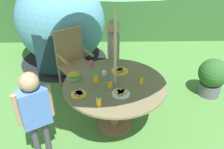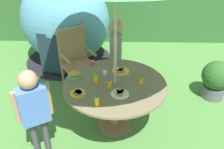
{
  "view_description": "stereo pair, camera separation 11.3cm",
  "coord_description": "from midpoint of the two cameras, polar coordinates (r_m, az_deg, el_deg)",
  "views": [
    {
      "loc": [
        -0.09,
        -2.49,
        2.37
      ],
      "look_at": [
        -0.04,
        0.0,
        0.84
      ],
      "focal_mm": 37.74,
      "sensor_mm": 36.0,
      "label": 1
    },
    {
      "loc": [
        0.02,
        -2.49,
        2.37
      ],
      "look_at": [
        -0.04,
        0.0,
        0.84
      ],
      "focal_mm": 37.74,
      "sensor_mm": 36.0,
      "label": 2
    }
  ],
  "objects": [
    {
      "name": "snack_bowl",
      "position": [
        3.1,
        -10.25,
        -0.36
      ],
      "size": [
        0.17,
        0.17,
        0.08
      ],
      "color": "#66B259",
      "rests_on": "garden_table"
    },
    {
      "name": "child_in_blue_shirt",
      "position": [
        2.69,
        -19.42,
        -7.51
      ],
      "size": [
        0.36,
        0.3,
        1.18
      ],
      "rotation": [
        0.0,
        0.0,
        0.52
      ],
      "color": "#3F3F47",
      "rests_on": "ground_plane"
    },
    {
      "name": "garden_table",
      "position": [
        3.06,
        -0.36,
        -4.17
      ],
      "size": [
        1.32,
        1.32,
        0.72
      ],
      "color": "brown",
      "rests_on": "ground_plane"
    },
    {
      "name": "wooden_chair",
      "position": [
        4.0,
        -10.36,
        4.1
      ],
      "size": [
        0.65,
        0.63,
        1.04
      ],
      "rotation": [
        0.0,
        0.0,
        0.59
      ],
      "color": "#93704C",
      "rests_on": "ground_plane"
    },
    {
      "name": "dome_tent",
      "position": [
        4.84,
        -13.05,
        12.35
      ],
      "size": [
        2.09,
        2.09,
        1.71
      ],
      "rotation": [
        0.0,
        0.0,
        -0.19
      ],
      "color": "teal",
      "rests_on": "ground_plane"
    },
    {
      "name": "cup_far",
      "position": [
        3.4,
        -6.09,
        2.76
      ],
      "size": [
        0.06,
        0.06,
        0.06
      ],
      "primitive_type": "cylinder",
      "color": "#E04C47",
      "rests_on": "garden_table"
    },
    {
      "name": "juice_bottle_near_left",
      "position": [
        2.96,
        6.02,
        -1.34
      ],
      "size": [
        0.05,
        0.05,
        0.12
      ],
      "color": "yellow",
      "rests_on": "garden_table"
    },
    {
      "name": "child_in_grey_shirt",
      "position": [
        3.71,
        -0.57,
        6.51
      ],
      "size": [
        0.21,
        0.43,
        1.26
      ],
      "rotation": [
        0.0,
        0.0,
        -1.57
      ],
      "color": "brown",
      "rests_on": "ground_plane"
    },
    {
      "name": "juice_bottle_far_left",
      "position": [
        2.88,
        -1.63,
        -2.21
      ],
      "size": [
        0.06,
        0.06,
        0.12
      ],
      "color": "yellow",
      "rests_on": "garden_table"
    },
    {
      "name": "juice_bottle_mid_left",
      "position": [
        2.59,
        -4.49,
        -6.46
      ],
      "size": [
        0.05,
        0.05,
        0.13
      ],
      "color": "yellow",
      "rests_on": "garden_table"
    },
    {
      "name": "juice_bottle_center_front",
      "position": [
        2.97,
        -5.0,
        -0.98
      ],
      "size": [
        0.06,
        0.06,
        0.13
      ],
      "color": "yellow",
      "rests_on": "garden_table"
    },
    {
      "name": "plate_center_back",
      "position": [
        2.81,
        -9.21,
        -4.61
      ],
      "size": [
        0.18,
        0.18,
        0.03
      ],
      "color": "yellow",
      "rests_on": "garden_table"
    },
    {
      "name": "ground_plane",
      "position": [
        3.44,
        -0.33,
        -12.24
      ],
      "size": [
        10.0,
        10.0,
        0.02
      ],
      "primitive_type": "cube",
      "color": "#477A38"
    },
    {
      "name": "potted_plant",
      "position": [
        4.14,
        22.43,
        -0.41
      ],
      "size": [
        0.47,
        0.47,
        0.65
      ],
      "color": "#595960",
      "rests_on": "ground_plane"
    },
    {
      "name": "plate_far_right",
      "position": [
        2.79,
        1.05,
        -4.49
      ],
      "size": [
        0.22,
        0.22,
        0.03
      ],
      "color": "white",
      "rests_on": "garden_table"
    },
    {
      "name": "cup_near",
      "position": [
        3.14,
        -2.94,
        0.34
      ],
      "size": [
        0.06,
        0.06,
        0.06
      ],
      "primitive_type": "cylinder",
      "color": "white",
      "rests_on": "garden_table"
    },
    {
      "name": "plate_near_right",
      "position": [
        3.23,
        0.93,
        0.94
      ],
      "size": [
        0.23,
        0.23,
        0.03
      ],
      "color": "yellow",
      "rests_on": "garden_table"
    }
  ]
}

